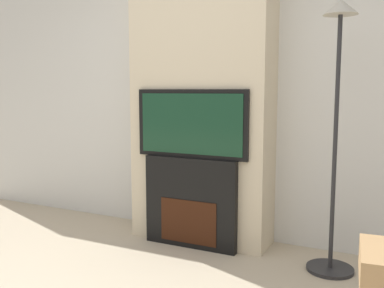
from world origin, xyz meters
TOP-DOWN VIEW (x-y plane):
  - wall_back at (0.00, 2.03)m, footprint 6.00×0.06m
  - chimney_breast at (0.00, 1.81)m, footprint 1.18×0.38m
  - fireplace at (0.00, 1.62)m, footprint 0.80×0.15m
  - television at (0.00, 1.62)m, footprint 0.96×0.07m
  - floor_lamp at (1.10, 1.61)m, footprint 0.33×0.33m

SIDE VIEW (x-z plane):
  - fireplace at x=0.00m, z-range 0.00..0.74m
  - television at x=0.00m, z-range 0.74..1.29m
  - floor_lamp at x=1.10m, z-range 0.22..2.09m
  - wall_back at x=0.00m, z-range 0.00..2.70m
  - chimney_breast at x=0.00m, z-range 0.00..2.70m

